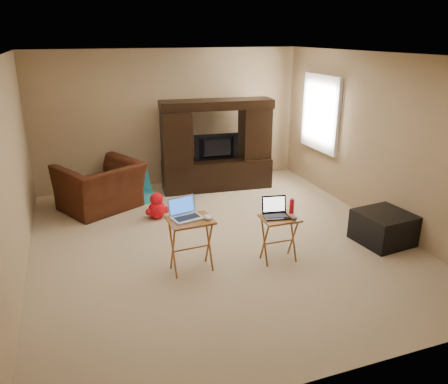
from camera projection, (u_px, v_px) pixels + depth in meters
name	position (u px, v px, depth m)	size (l,w,h in m)	color
floor	(219.00, 241.00, 6.13)	(5.50, 5.50, 0.00)	beige
ceiling	(218.00, 55.00, 5.27)	(5.50, 5.50, 0.00)	silver
wall_back	(171.00, 118.00, 8.13)	(5.00, 5.00, 0.00)	tan
wall_front	(339.00, 245.00, 3.27)	(5.00, 5.00, 0.00)	tan
wall_left	(9.00, 174.00, 4.91)	(5.50, 5.50, 0.00)	tan
wall_right	(377.00, 140.00, 6.50)	(5.50, 5.50, 0.00)	tan
window_pane	(321.00, 113.00, 7.81)	(1.20, 1.20, 0.00)	white
window_frame	(320.00, 113.00, 7.80)	(0.06, 1.14, 1.34)	white
entertainment_center	(217.00, 145.00, 7.94)	(2.01, 0.50, 1.64)	black
television	(218.00, 148.00, 7.91)	(0.83, 0.11, 0.48)	black
recliner	(101.00, 187.00, 7.12)	(1.20, 1.05, 0.78)	#421E0E
child_rocker	(138.00, 185.00, 7.48)	(0.45, 0.52, 0.60)	#187784
plush_toy	(157.00, 205.00, 6.82)	(0.38, 0.32, 0.43)	red
push_toy	(238.00, 172.00, 8.38)	(0.62, 0.45, 0.47)	blue
ottoman	(383.00, 228.00, 6.03)	(0.67, 0.67, 0.43)	black
tray_table_left	(191.00, 245.00, 5.27)	(0.52, 0.42, 0.68)	#A66928
tray_table_right	(279.00, 239.00, 5.52)	(0.46, 0.37, 0.60)	#9E5E26
laptop_left	(187.00, 209.00, 5.13)	(0.35, 0.29, 0.24)	#AAAAAF
laptop_right	(277.00, 208.00, 5.38)	(0.31, 0.26, 0.24)	black
mouse_left	(207.00, 217.00, 5.14)	(0.09, 0.14, 0.06)	white
mouse_right	(294.00, 218.00, 5.34)	(0.08, 0.12, 0.05)	#3D3D42
water_bottle	(292.00, 206.00, 5.52)	(0.06, 0.06, 0.18)	red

